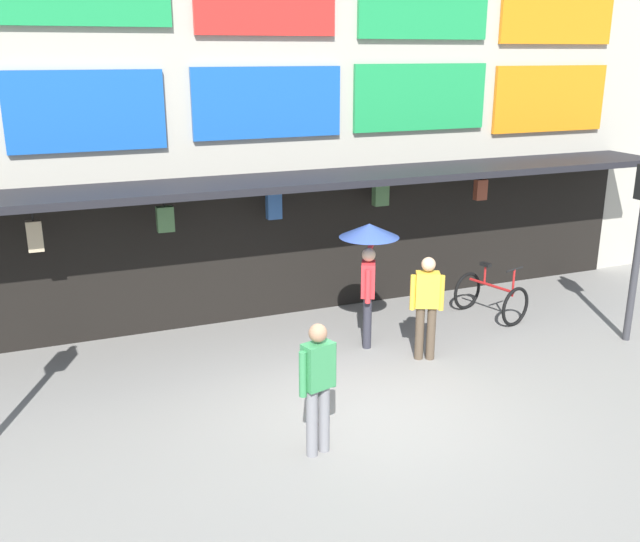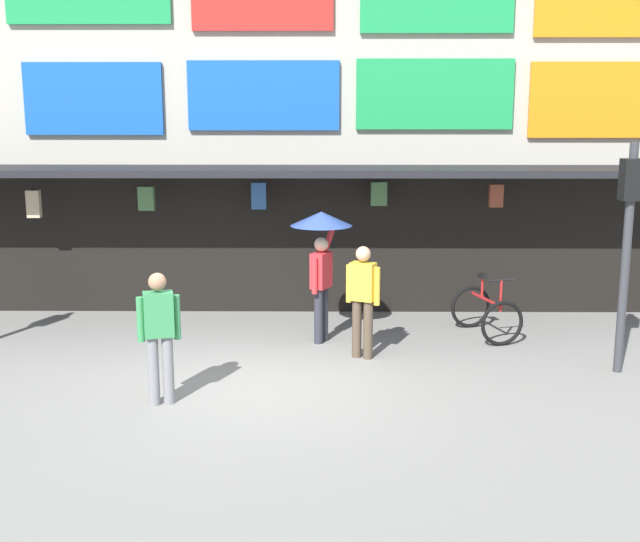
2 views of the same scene
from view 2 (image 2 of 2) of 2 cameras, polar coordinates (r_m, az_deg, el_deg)
The scene contains 7 objects.
ground_plane at distance 10.98m, azimuth -5.35°, elevation -8.01°, with size 80.00×80.00×0.00m, color gray.
shopfront at distance 14.90m, azimuth -3.82°, elevation 12.66°, with size 18.00×2.60×8.00m.
traffic_light_far at distance 11.75m, azimuth 20.94°, elevation 3.32°, with size 0.29×0.33×3.20m.
bicycle_parked at distance 13.33m, azimuth 11.64°, elevation -2.91°, with size 1.01×1.31×1.05m.
pedestrian_in_green at distance 11.84m, azimuth 3.04°, elevation -1.75°, with size 0.49×0.35×1.68m.
pedestrian_in_blue at distance 10.18m, azimuth -11.28°, elevation -4.17°, with size 0.51×0.31×1.68m.
pedestrian_with_umbrella at distance 12.49m, azimuth 0.09°, elevation 2.22°, with size 0.96×0.96×2.08m.
Camera 2 is at (1.11, -10.29, 3.66)m, focal length 45.33 mm.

